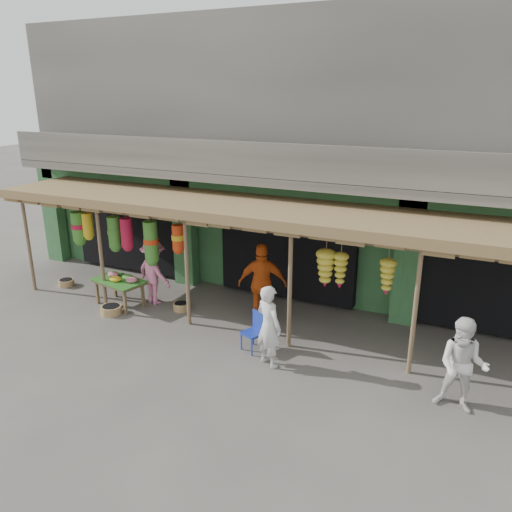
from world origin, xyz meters
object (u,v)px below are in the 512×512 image
at_px(blue_chair, 255,329).
at_px(person_shopper, 154,272).
at_px(flower_table, 120,281).
at_px(person_front, 269,326).
at_px(person_right, 463,366).
at_px(person_vendor, 262,284).

distance_m(blue_chair, person_shopper, 3.57).
xyz_separation_m(flower_table, person_shopper, (0.70, 0.49, 0.19)).
distance_m(flower_table, person_front, 4.69).
distance_m(person_front, person_right, 3.53).
bearing_deg(flower_table, person_vendor, 21.86).
relative_size(flower_table, person_vendor, 0.76).
bearing_deg(blue_chair, person_right, 17.56).
distance_m(flower_table, blue_chair, 4.12).
height_order(person_right, person_shopper, person_right).
relative_size(blue_chair, person_front, 0.49).
bearing_deg(blue_chair, person_shopper, -174.44).
relative_size(flower_table, blue_chair, 1.78).
relative_size(person_vendor, person_shopper, 1.15).
bearing_deg(blue_chair, person_front, -18.45).
xyz_separation_m(flower_table, person_front, (4.57, -1.06, 0.19)).
bearing_deg(person_front, person_shopper, 2.72).
xyz_separation_m(blue_chair, person_front, (0.50, -0.45, 0.38)).
bearing_deg(blue_chair, person_vendor, 131.86).
relative_size(blue_chair, person_shopper, 0.49).
bearing_deg(flower_table, blue_chair, 3.44).
bearing_deg(person_shopper, person_front, 173.82).
distance_m(blue_chair, person_front, 0.78).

